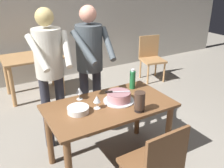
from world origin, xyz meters
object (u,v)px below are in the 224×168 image
chair_near_side (155,165)px  water_bottle (133,80)px  wine_glass_far (79,91)px  background_chair_1 (151,56)px  plate_stack (78,110)px  person_cutting_cake (90,60)px  cake_knife (112,92)px  background_table (33,65)px  hurricane_lamp (140,102)px  cake_on_platter (119,97)px  main_dining_table (109,115)px  wine_glass_near (97,99)px  person_standing_beside (50,66)px

chair_near_side → water_bottle: bearing=66.8°
wine_glass_far → background_chair_1: background_chair_1 is taller
plate_stack → person_cutting_cake: person_cutting_cake is taller
cake_knife → background_chair_1: bearing=42.1°
person_cutting_cake → background_table: bearing=102.0°
background_table → hurricane_lamp: bearing=-79.1°
cake_on_platter → wine_glass_far: bearing=143.7°
main_dining_table → background_chair_1: 2.71m
wine_glass_near → background_table: wine_glass_near is taller
person_cutting_cake → wine_glass_far: bearing=-132.6°
cake_on_platter → cake_knife: bearing=155.3°
main_dining_table → water_bottle: (0.45, 0.23, 0.25)m
cake_knife → water_bottle: water_bottle is taller
person_standing_beside → chair_near_side: (0.46, -1.37, -0.58)m
wine_glass_far → background_chair_1: bearing=34.4°
cake_on_platter → water_bottle: size_ratio=1.36×
plate_stack → wine_glass_far: wine_glass_far is taller
water_bottle → background_table: 2.17m
chair_near_side → background_chair_1: size_ratio=1.00×
cake_knife → plate_stack: bearing=-175.5°
cake_on_platter → cake_knife: (-0.07, 0.03, 0.06)m
cake_knife → cake_on_platter: bearing=-24.7°
person_standing_beside → background_chair_1: bearing=25.9°
wine_glass_far → person_cutting_cake: size_ratio=0.08×
wine_glass_far → hurricane_lamp: (0.42, -0.55, 0.00)m
plate_stack → person_cutting_cake: size_ratio=0.13×
person_cutting_cake → cake_knife: bearing=-89.9°
chair_near_side → person_cutting_cake: bearing=88.7°
wine_glass_far → chair_near_side: (0.26, -1.03, -0.36)m
hurricane_lamp → cake_knife: bearing=112.3°
cake_knife → plate_stack: (-0.42, -0.03, -0.09)m
wine_glass_far → chair_near_side: 1.12m
background_table → person_cutting_cake: bearing=-78.0°
wine_glass_far → background_table: wine_glass_far is taller
wine_glass_near → wine_glass_far: 0.29m
background_chair_1 → cake_on_platter: bearing=-136.5°
hurricane_lamp → person_cutting_cake: bearing=98.7°
hurricane_lamp → background_chair_1: 2.79m
person_cutting_cake → background_table: (-0.35, 1.65, -0.50)m
main_dining_table → hurricane_lamp: 0.41m
cake_on_platter → person_cutting_cake: person_cutting_cake is taller
cake_on_platter → plate_stack: cake_on_platter is taller
water_bottle → hurricane_lamp: (-0.26, -0.50, -0.01)m
wine_glass_near → person_cutting_cake: person_cutting_cake is taller
person_cutting_cake → water_bottle: bearing=-42.9°
cake_knife → water_bottle: 0.43m
wine_glass_far → hurricane_lamp: 0.69m
plate_stack → person_standing_beside: person_standing_beside is taller
plate_stack → wine_glass_far: size_ratio=1.53×
water_bottle → cake_on_platter: bearing=-146.8°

